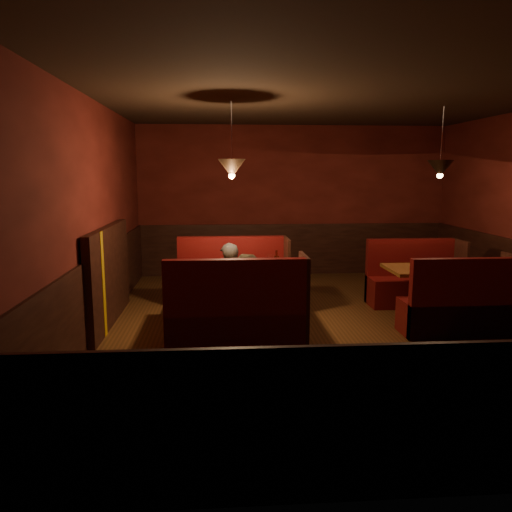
{
  "coord_description": "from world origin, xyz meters",
  "views": [
    {
      "loc": [
        -1.45,
        -6.22,
        1.99
      ],
      "look_at": [
        -0.99,
        0.02,
        0.95
      ],
      "focal_mm": 35.0,
      "sensor_mm": 36.0,
      "label": 1
    }
  ],
  "objects": [
    {
      "name": "main_bench_near",
      "position": [
        -1.26,
        -0.8,
        0.34
      ],
      "size": [
        1.59,
        0.57,
        1.08
      ],
      "color": "#4E0805",
      "rests_on": "ground"
    },
    {
      "name": "second_bench_far",
      "position": [
        1.51,
        1.04,
        0.32
      ],
      "size": [
        1.39,
        0.52,
        1.0
      ],
      "color": "#4E0805",
      "rests_on": "ground"
    },
    {
      "name": "main_bench_far",
      "position": [
        -1.26,
        0.83,
        0.34
      ],
      "size": [
        1.59,
        0.57,
        1.08
      ],
      "color": "#4E0805",
      "rests_on": "ground"
    },
    {
      "name": "main_table",
      "position": [
        -1.27,
        0.02,
        0.6
      ],
      "size": [
        1.44,
        0.88,
        1.01
      ],
      "color": "#603512",
      "rests_on": "ground"
    },
    {
      "name": "room",
      "position": [
        -0.28,
        0.04,
        1.05
      ],
      "size": [
        6.02,
        7.02,
        2.92
      ],
      "color": "#3D2610",
      "rests_on": "ground"
    },
    {
      "name": "diner_a",
      "position": [
        -1.32,
        0.66,
        0.69
      ],
      "size": [
        0.53,
        0.37,
        1.39
      ],
      "primitive_type": "imported",
      "rotation": [
        0.0,
        0.0,
        3.22
      ],
      "color": "#333333",
      "rests_on": "ground"
    },
    {
      "name": "second_bench_near",
      "position": [
        1.51,
        -0.47,
        0.32
      ],
      "size": [
        1.39,
        0.52,
        1.0
      ],
      "color": "#4E0805",
      "rests_on": "ground"
    },
    {
      "name": "diner_b",
      "position": [
        -1.1,
        -0.58,
        0.71
      ],
      "size": [
        0.7,
        0.55,
        1.42
      ],
      "primitive_type": "imported",
      "rotation": [
        0.0,
        0.0,
        0.02
      ],
      "color": "#342C1E",
      "rests_on": "ground"
    },
    {
      "name": "second_table",
      "position": [
        1.48,
        0.29,
        0.53
      ],
      "size": [
        1.26,
        0.81,
        0.71
      ],
      "color": "#603512",
      "rests_on": "ground"
    }
  ]
}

